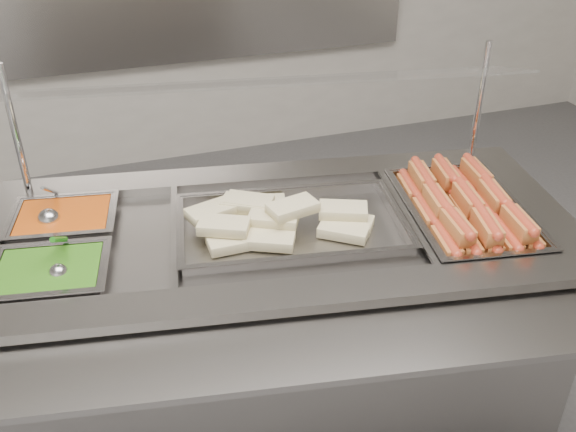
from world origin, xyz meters
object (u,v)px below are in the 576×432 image
object	(u,v)px
pan_hotdogs	(462,219)
ladle	(49,217)
pan_wraps	(291,229)
serving_spoon	(59,267)
steam_counter	(274,334)
sneeze_guard	(261,87)

from	to	relation	value
pan_hotdogs	ladle	xyz separation A→B (m)	(-1.12, 0.31, 0.04)
pan_wraps	serving_spoon	world-z (taller)	serving_spoon
steam_counter	serving_spoon	bearing A→B (deg)	-176.16
steam_counter	sneeze_guard	distance (m)	0.75
pan_hotdogs	ladle	distance (m)	1.17
pan_hotdogs	sneeze_guard	bearing A→B (deg)	150.87
steam_counter	pan_hotdogs	size ratio (longest dim) A/B	3.32
pan_wraps	pan_hotdogs	bearing A→B (deg)	-9.86
pan_hotdogs	pan_wraps	bearing A→B (deg)	170.14
steam_counter	ladle	size ratio (longest dim) A/B	10.38
serving_spoon	pan_wraps	bearing A→B (deg)	2.66
sneeze_guard	pan_hotdogs	world-z (taller)	sneeze_guard
sneeze_guard	serving_spoon	bearing A→B (deg)	-158.93
serving_spoon	pan_hotdogs	bearing A→B (deg)	-2.96
steam_counter	ladle	xyz separation A→B (m)	(-0.58, 0.22, 0.41)
pan_wraps	sneeze_guard	bearing A→B (deg)	95.49
steam_counter	pan_wraps	world-z (taller)	pan_wraps
sneeze_guard	pan_wraps	xyz separation A→B (m)	(0.02, -0.20, -0.35)
steam_counter	pan_hotdogs	world-z (taller)	pan_hotdogs
pan_wraps	ladle	size ratio (longest dim) A/B	3.84
serving_spoon	steam_counter	bearing A→B (deg)	3.84
ladle	serving_spoon	distance (m)	0.26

